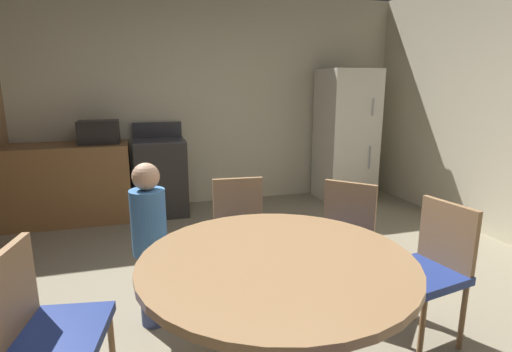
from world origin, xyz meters
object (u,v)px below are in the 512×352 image
object	(u,v)px
oven_range	(161,176)
chair_east	(431,264)
person_child	(150,241)
microwave	(99,132)
chair_northeast	(344,236)
chair_west	(44,323)
dining_table	(276,287)
refrigerator	(346,136)
chair_north	(241,230)

from	to	relation	value
oven_range	chair_east	size ratio (longest dim) A/B	1.26
person_child	oven_range	bearing A→B (deg)	141.02
microwave	chair_northeast	xyz separation A→B (m)	(1.80, -2.45, -0.53)
oven_range	chair_west	xyz separation A→B (m)	(-0.68, -3.02, 0.03)
microwave	dining_table	xyz separation A→B (m)	(1.03, -3.19, -0.42)
microwave	oven_range	bearing A→B (deg)	0.31
microwave	chair_west	distance (m)	3.06
person_child	refrigerator	bearing A→B (deg)	96.63
chair_west	person_child	xyz separation A→B (m)	(0.49, 0.65, 0.08)
chair_north	chair_east	bearing A→B (deg)	52.25
microwave	dining_table	bearing A→B (deg)	-72.03
chair_northeast	chair_north	distance (m)	0.75
refrigerator	chair_west	xyz separation A→B (m)	(-3.15, -2.96, -0.38)
oven_range	dining_table	world-z (taller)	oven_range
oven_range	dining_table	bearing A→B (deg)	-83.31
oven_range	chair_northeast	distance (m)	2.71
chair_northeast	microwave	bearing A→B (deg)	-97.45
chair_east	chair_north	world-z (taller)	same
chair_east	microwave	bearing A→B (deg)	-64.88
dining_table	chair_west	distance (m)	1.07
oven_range	chair_north	world-z (taller)	oven_range
dining_table	person_child	distance (m)	1.00
chair_west	person_child	bearing A→B (deg)	62.63
dining_table	chair_northeast	xyz separation A→B (m)	(0.77, 0.74, -0.11)
dining_table	person_child	world-z (taller)	person_child
dining_table	person_child	bearing A→B (deg)	124.36
refrigerator	chair_east	xyz separation A→B (m)	(-1.04, -2.96, -0.38)
oven_range	chair_north	size ratio (longest dim) A/B	1.26
oven_range	chair_east	distance (m)	3.34
dining_table	chair_east	world-z (taller)	chair_east
microwave	dining_table	world-z (taller)	microwave
chair_east	chair_north	bearing A→B (deg)	-52.25
microwave	chair_east	distance (m)	3.70
oven_range	dining_table	xyz separation A→B (m)	(0.37, -3.19, 0.14)
person_child	chair_north	bearing A→B (deg)	75.49
oven_range	person_child	bearing A→B (deg)	-94.62
chair_northeast	chair_east	bearing A→B (deg)	72.89
microwave	chair_west	bearing A→B (deg)	-90.36
refrigerator	person_child	world-z (taller)	refrigerator
microwave	chair_northeast	bearing A→B (deg)	-53.61
dining_table	refrigerator	bearing A→B (deg)	56.28
chair_west	refrigerator	bearing A→B (deg)	52.73
dining_table	chair_east	distance (m)	1.07
chair_west	oven_range	bearing A→B (deg)	86.79
microwave	chair_north	distance (m)	2.46
chair_east	person_child	distance (m)	1.75
chair_north	person_child	xyz separation A→B (m)	(-0.66, -0.24, 0.08)
refrigerator	chair_north	bearing A→B (deg)	-134.01
dining_table	chair_east	size ratio (longest dim) A/B	1.50
chair_northeast	chair_west	world-z (taller)	same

